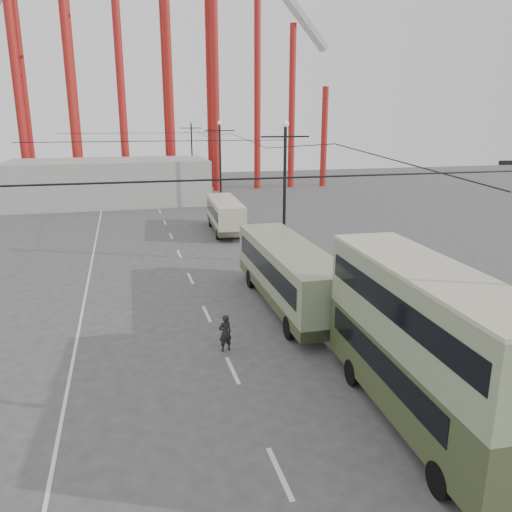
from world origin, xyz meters
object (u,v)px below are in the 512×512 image
object	(u,v)px
single_decker_green	(289,272)
pedestrian	(225,333)
double_decker_bus	(424,339)
single_decker_cream	(225,214)

from	to	relation	value
single_decker_green	pedestrian	xyz separation A→B (m)	(-4.18, -4.26, -1.03)
single_decker_green	pedestrian	bearing A→B (deg)	-133.60
double_decker_bus	pedestrian	bearing A→B (deg)	129.20
single_decker_green	single_decker_cream	world-z (taller)	single_decker_green
single_decker_green	single_decker_cream	xyz separation A→B (m)	(0.46, 18.53, -0.26)
single_decker_cream	double_decker_bus	bearing A→B (deg)	-86.10
double_decker_bus	single_decker_cream	distance (m)	29.44
double_decker_bus	single_decker_green	size ratio (longest dim) A/B	0.84
double_decker_bus	single_decker_cream	world-z (taller)	double_decker_bus
single_decker_green	single_decker_cream	bearing A→B (deg)	89.42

